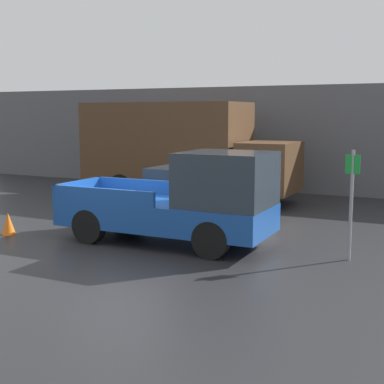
# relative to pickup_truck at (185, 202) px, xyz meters

# --- Properties ---
(ground_plane) EXTENTS (60.00, 60.00, 0.00)m
(ground_plane) POSITION_rel_pickup_truck_xyz_m (-1.64, -0.48, -1.04)
(ground_plane) COLOR #232326
(building_wall) EXTENTS (28.00, 0.15, 4.20)m
(building_wall) POSITION_rel_pickup_truck_xyz_m (-1.64, 9.51, 1.06)
(building_wall) COLOR #56565B
(building_wall) RESTS_ON ground
(pickup_truck) EXTENTS (5.20, 1.98, 2.25)m
(pickup_truck) POSITION_rel_pickup_truck_xyz_m (0.00, 0.00, 0.00)
(pickup_truck) COLOR #194799
(pickup_truck) RESTS_ON ground
(car) EXTENTS (4.57, 1.88, 1.56)m
(car) POSITION_rel_pickup_truck_xyz_m (-1.12, 2.68, -0.25)
(car) COLOR silver
(car) RESTS_ON ground
(delivery_truck) EXTENTS (7.86, 2.60, 3.50)m
(delivery_truck) POSITION_rel_pickup_truck_xyz_m (-3.38, 6.31, 0.82)
(delivery_truck) COLOR #4C331E
(delivery_truck) RESTS_ON ground
(parking_sign) EXTENTS (0.30, 0.07, 2.36)m
(parking_sign) POSITION_rel_pickup_truck_xyz_m (3.76, 0.34, 0.29)
(parking_sign) COLOR gray
(parking_sign) RESTS_ON ground
(traffic_cone) EXTENTS (0.35, 0.35, 0.57)m
(traffic_cone) POSITION_rel_pickup_truck_xyz_m (-4.62, -1.00, -0.75)
(traffic_cone) COLOR orange
(traffic_cone) RESTS_ON ground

